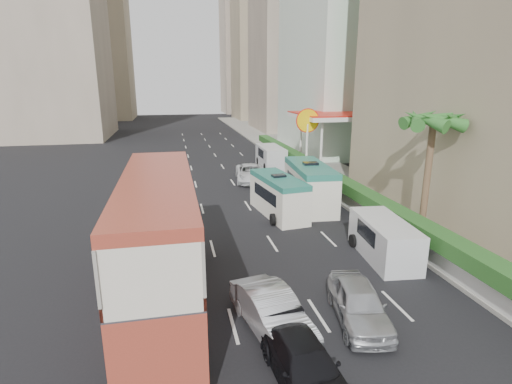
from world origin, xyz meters
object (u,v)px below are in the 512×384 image
object	(u,v)px
van_asset	(250,181)
shell_station	(329,141)
minibus_far	(310,185)
panel_van_near	(384,239)
panel_van_far	(271,157)
car_silver_lane_b	(357,321)
palm_tree	(427,179)
car_black	(304,384)
car_silver_lane_a	(272,331)
double_decker_bus	(160,243)
minibus_near	(278,196)

from	to	relation	value
van_asset	shell_station	size ratio (longest dim) A/B	0.65
van_asset	minibus_far	world-z (taller)	minibus_far
minibus_far	panel_van_near	xyz separation A→B (m)	(0.70, -8.93, -0.52)
panel_van_far	car_silver_lane_b	bearing A→B (deg)	-97.42
panel_van_near	palm_tree	size ratio (longest dim) A/B	0.74
car_black	minibus_far	bearing A→B (deg)	66.19
car_silver_lane_a	panel_van_far	xyz separation A→B (m)	(6.78, 27.40, 1.05)
car_black	panel_van_near	bearing A→B (deg)	44.43
minibus_far	shell_station	xyz separation A→B (m)	(6.19, 11.89, 1.28)
car_silver_lane_b	minibus_far	size ratio (longest dim) A/B	0.63
double_decker_bus	car_silver_lane_a	distance (m)	5.15
van_asset	minibus_near	bearing A→B (deg)	-82.72
double_decker_bus	palm_tree	size ratio (longest dim) A/B	1.72
double_decker_bus	car_silver_lane_b	xyz separation A→B (m)	(6.86, -2.63, -2.53)
car_silver_lane_b	car_black	xyz separation A→B (m)	(-2.89, -2.60, 0.00)
double_decker_bus	car_silver_lane_b	world-z (taller)	double_decker_bus
car_black	panel_van_far	xyz separation A→B (m)	(6.48, 30.05, 1.05)
panel_van_far	minibus_near	bearing A→B (deg)	-102.13
minibus_near	minibus_far	size ratio (longest dim) A/B	0.86
double_decker_bus	panel_van_near	size ratio (longest dim) A/B	2.32
double_decker_bus	car_silver_lane_a	bearing A→B (deg)	-35.10
double_decker_bus	shell_station	bearing A→B (deg)	55.18
double_decker_bus	car_black	bearing A→B (deg)	-52.83
double_decker_bus	panel_van_far	world-z (taller)	double_decker_bus
palm_tree	car_silver_lane_b	bearing A→B (deg)	-136.32
van_asset	minibus_far	size ratio (longest dim) A/B	0.78
double_decker_bus	van_asset	distance (m)	20.60
double_decker_bus	car_silver_lane_b	distance (m)	7.77
van_asset	panel_van_far	size ratio (longest dim) A/B	0.99
minibus_far	panel_van_far	distance (m)	13.73
panel_van_near	car_silver_lane_a	bearing A→B (deg)	-139.59
shell_station	car_silver_lane_a	bearing A→B (deg)	-115.74
van_asset	car_black	bearing A→B (deg)	-90.30
minibus_near	panel_van_near	xyz separation A→B (m)	(3.32, -7.54, -0.32)
car_silver_lane_b	minibus_far	distance (m)	14.13
minibus_near	panel_van_near	bearing A→B (deg)	-74.11
van_asset	palm_tree	bearing A→B (deg)	-59.17
minibus_far	shell_station	world-z (taller)	shell_station
minibus_far	panel_van_far	world-z (taller)	minibus_far
car_black	minibus_far	xyz separation A→B (m)	(5.84, 16.34, 1.47)
panel_van_far	shell_station	bearing A→B (deg)	-18.13
car_black	shell_station	xyz separation A→B (m)	(12.03, 28.23, 2.75)
car_black	minibus_near	size ratio (longest dim) A/B	0.74
minibus_far	car_silver_lane_b	bearing A→B (deg)	-97.81
panel_van_near	shell_station	xyz separation A→B (m)	(5.49, 20.82, 1.80)
double_decker_bus	car_silver_lane_b	size ratio (longest dim) A/B	2.64
minibus_far	palm_tree	xyz separation A→B (m)	(3.99, -7.11, 1.91)
minibus_near	panel_van_near	distance (m)	8.24
car_silver_lane_b	palm_tree	bearing A→B (deg)	53.55
car_silver_lane_a	minibus_far	size ratio (longest dim) A/B	0.66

